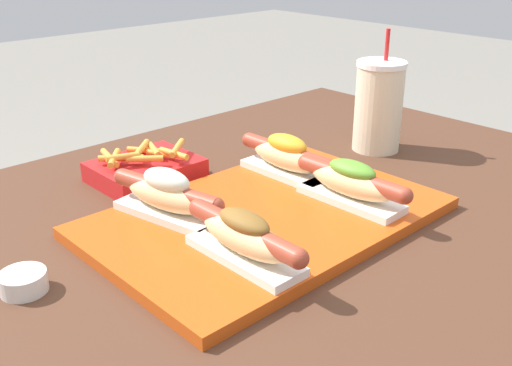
{
  "coord_description": "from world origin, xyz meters",
  "views": [
    {
      "loc": [
        -0.53,
        -0.58,
        1.13
      ],
      "look_at": [
        0.03,
        0.02,
        0.77
      ],
      "focal_mm": 42.0,
      "sensor_mm": 36.0,
      "label": 1
    }
  ],
  "objects": [
    {
      "name": "sauce_bowl",
      "position": [
        -0.32,
        0.07,
        0.73
      ],
      "size": [
        0.06,
        0.06,
        0.03
      ],
      "color": "silver",
      "rests_on": "patio_table"
    },
    {
      "name": "hot_dog_0",
      "position": [
        -0.09,
        -0.08,
        0.77
      ],
      "size": [
        0.06,
        0.21,
        0.07
      ],
      "color": "white",
      "rests_on": "serving_tray"
    },
    {
      "name": "hot_dog_2",
      "position": [
        -0.08,
        0.09,
        0.77
      ],
      "size": [
        0.09,
        0.21,
        0.08
      ],
      "color": "white",
      "rests_on": "serving_tray"
    },
    {
      "name": "fries_basket",
      "position": [
        -0.01,
        0.27,
        0.74
      ],
      "size": [
        0.18,
        0.14,
        0.06
      ],
      "color": "red",
      "rests_on": "patio_table"
    },
    {
      "name": "hot_dog_3",
      "position": [
        0.16,
        0.08,
        0.77
      ],
      "size": [
        0.06,
        0.21,
        0.07
      ],
      "color": "white",
      "rests_on": "serving_tray"
    },
    {
      "name": "serving_tray",
      "position": [
        0.03,
        0.0,
        0.72
      ],
      "size": [
        0.52,
        0.34,
        0.02
      ],
      "color": "#CC4C14",
      "rests_on": "patio_table"
    },
    {
      "name": "drink_cup",
      "position": [
        0.42,
        0.09,
        0.81
      ],
      "size": [
        0.1,
        0.1,
        0.24
      ],
      "color": "beige",
      "rests_on": "patio_table"
    },
    {
      "name": "hot_dog_1",
      "position": [
        0.15,
        -0.06,
        0.77
      ],
      "size": [
        0.06,
        0.21,
        0.07
      ],
      "color": "white",
      "rests_on": "serving_tray"
    }
  ]
}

